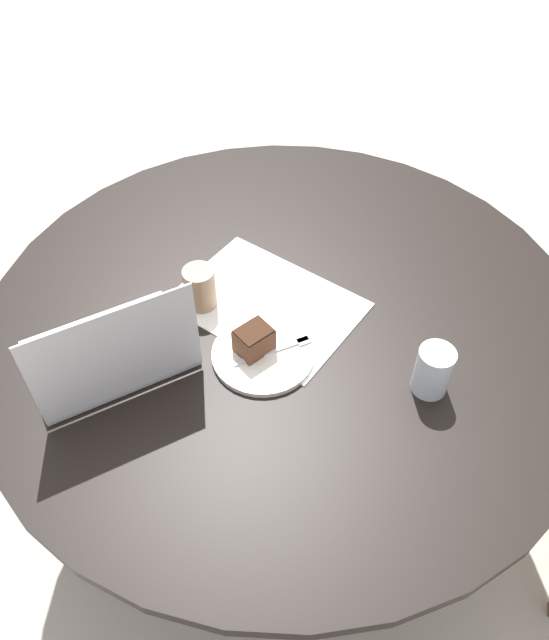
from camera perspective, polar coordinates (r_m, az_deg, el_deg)
ground_plane at (r=1.98m, az=0.70°, el=-13.60°), size 12.00×12.00×0.00m
dining_table at (r=1.46m, az=0.93°, el=-1.68°), size 1.34×1.34×0.72m
paper_document at (r=1.40m, az=-0.70°, el=1.51°), size 0.48×0.43×0.00m
plate at (r=1.30m, az=-1.04°, el=-3.12°), size 0.22×0.22×0.01m
cake_slice at (r=1.28m, az=-1.89°, el=-1.85°), size 0.09×0.09×0.06m
fork at (r=1.30m, az=0.51°, el=-2.58°), size 0.15×0.11×0.00m
coffee_glass at (r=1.38m, az=-6.83°, el=2.93°), size 0.07×0.07×0.10m
water_glass at (r=1.25m, az=14.28°, el=-4.50°), size 0.07×0.07×0.11m
laptop at (r=1.30m, az=-14.71°, el=-2.95°), size 0.39×0.38×0.24m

